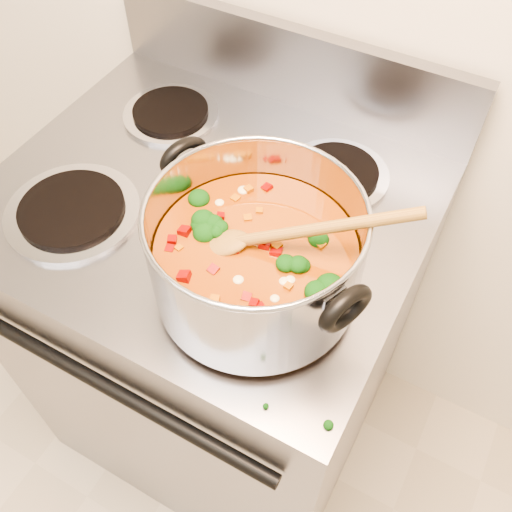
{
  "coord_description": "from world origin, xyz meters",
  "views": [
    {
      "loc": [
        0.43,
        0.59,
        1.64
      ],
      "look_at": [
        0.19,
        1.02,
        1.01
      ],
      "focal_mm": 40.0,
      "sensor_mm": 36.0,
      "label": 1
    }
  ],
  "objects": [
    {
      "name": "wooden_spoon",
      "position": [
        0.21,
        1.03,
        1.06
      ],
      "size": [
        0.29,
        0.14,
        0.13
      ],
      "rotation": [
        0.0,
        0.0,
        0.38
      ],
      "color": "olive",
      "rests_on": "stockpot"
    },
    {
      "name": "stockpot",
      "position": [
        0.19,
        1.02,
        1.01
      ],
      "size": [
        0.36,
        0.3,
        0.18
      ],
      "rotation": [
        0.0,
        0.0,
        -0.39
      ],
      "color": "#A5A5AD",
      "rests_on": "electric_range"
    },
    {
      "name": "cooktop_crumbs",
      "position": [
        0.23,
        0.92,
        0.92
      ],
      "size": [
        0.35,
        0.1,
        0.01
      ],
      "color": "black",
      "rests_on": "electric_range"
    },
    {
      "name": "electric_range",
      "position": [
        0.02,
        1.16,
        0.47
      ],
      "size": [
        0.75,
        0.68,
        1.08
      ],
      "color": "gray",
      "rests_on": "ground"
    }
  ]
}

